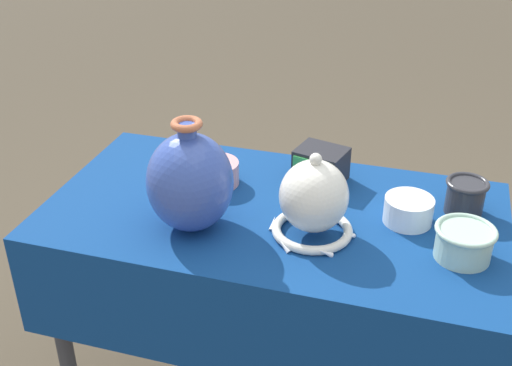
{
  "coord_description": "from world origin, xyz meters",
  "views": [
    {
      "loc": [
        0.35,
        -1.33,
        1.56
      ],
      "look_at": [
        -0.03,
        -0.07,
        0.82
      ],
      "focal_mm": 45.0,
      "sensor_mm": 36.0,
      "label": 1
    }
  ],
  "objects_px": {
    "pot_squat_rose": "(216,173)",
    "cup_wide_charcoal": "(465,196)",
    "vase_tall_bulbous": "(190,182)",
    "mosaic_tile_box": "(321,165)",
    "vase_dome_bell": "(314,201)",
    "pot_squat_porcelain": "(408,210)",
    "cup_wide_celadon": "(464,242)"
  },
  "relations": [
    {
      "from": "mosaic_tile_box",
      "to": "pot_squat_rose",
      "type": "height_order",
      "value": "mosaic_tile_box"
    },
    {
      "from": "pot_squat_rose",
      "to": "cup_wide_charcoal",
      "type": "bearing_deg",
      "value": 3.21
    },
    {
      "from": "vase_dome_bell",
      "to": "cup_wide_celadon",
      "type": "bearing_deg",
      "value": 0.54
    },
    {
      "from": "mosaic_tile_box",
      "to": "pot_squat_rose",
      "type": "distance_m",
      "value": 0.28
    },
    {
      "from": "mosaic_tile_box",
      "to": "cup_wide_celadon",
      "type": "xyz_separation_m",
      "value": [
        0.37,
        -0.26,
        -0.0
      ]
    },
    {
      "from": "vase_dome_bell",
      "to": "cup_wide_charcoal",
      "type": "height_order",
      "value": "vase_dome_bell"
    },
    {
      "from": "mosaic_tile_box",
      "to": "cup_wide_celadon",
      "type": "height_order",
      "value": "mosaic_tile_box"
    },
    {
      "from": "cup_wide_charcoal",
      "to": "cup_wide_celadon",
      "type": "xyz_separation_m",
      "value": [
        0.0,
        -0.2,
        -0.01
      ]
    },
    {
      "from": "vase_tall_bulbous",
      "to": "cup_wide_charcoal",
      "type": "xyz_separation_m",
      "value": [
        0.62,
        0.25,
        -0.07
      ]
    },
    {
      "from": "mosaic_tile_box",
      "to": "pot_squat_rose",
      "type": "xyz_separation_m",
      "value": [
        -0.26,
        -0.1,
        -0.01
      ]
    },
    {
      "from": "vase_dome_bell",
      "to": "pot_squat_rose",
      "type": "height_order",
      "value": "vase_dome_bell"
    },
    {
      "from": "pot_squat_rose",
      "to": "pot_squat_porcelain",
      "type": "xyz_separation_m",
      "value": [
        0.51,
        -0.05,
        0.0
      ]
    },
    {
      "from": "pot_squat_rose",
      "to": "vase_tall_bulbous",
      "type": "bearing_deg",
      "value": -85.71
    },
    {
      "from": "vase_dome_bell",
      "to": "pot_squat_rose",
      "type": "bearing_deg",
      "value": 151.14
    },
    {
      "from": "pot_squat_rose",
      "to": "pot_squat_porcelain",
      "type": "height_order",
      "value": "pot_squat_porcelain"
    },
    {
      "from": "mosaic_tile_box",
      "to": "cup_wide_charcoal",
      "type": "distance_m",
      "value": 0.38
    },
    {
      "from": "mosaic_tile_box",
      "to": "cup_wide_charcoal",
      "type": "relative_size",
      "value": 1.42
    },
    {
      "from": "pot_squat_rose",
      "to": "cup_wide_charcoal",
      "type": "distance_m",
      "value": 0.64
    },
    {
      "from": "mosaic_tile_box",
      "to": "pot_squat_porcelain",
      "type": "distance_m",
      "value": 0.28
    },
    {
      "from": "vase_tall_bulbous",
      "to": "vase_dome_bell",
      "type": "xyz_separation_m",
      "value": [
        0.28,
        0.05,
        -0.03
      ]
    },
    {
      "from": "vase_tall_bulbous",
      "to": "vase_dome_bell",
      "type": "relative_size",
      "value": 1.28
    },
    {
      "from": "cup_wide_celadon",
      "to": "mosaic_tile_box",
      "type": "bearing_deg",
      "value": 145.57
    },
    {
      "from": "vase_dome_bell",
      "to": "pot_squat_porcelain",
      "type": "bearing_deg",
      "value": 29.17
    },
    {
      "from": "pot_squat_rose",
      "to": "cup_wide_charcoal",
      "type": "height_order",
      "value": "cup_wide_charcoal"
    },
    {
      "from": "vase_tall_bulbous",
      "to": "pot_squat_porcelain",
      "type": "height_order",
      "value": "vase_tall_bulbous"
    },
    {
      "from": "vase_tall_bulbous",
      "to": "vase_dome_bell",
      "type": "bearing_deg",
      "value": 9.84
    },
    {
      "from": "vase_dome_bell",
      "to": "pot_squat_rose",
      "type": "distance_m",
      "value": 0.35
    },
    {
      "from": "cup_wide_charcoal",
      "to": "pot_squat_rose",
      "type": "bearing_deg",
      "value": -176.79
    },
    {
      "from": "vase_tall_bulbous",
      "to": "cup_wide_charcoal",
      "type": "relative_size",
      "value": 2.64
    },
    {
      "from": "vase_tall_bulbous",
      "to": "mosaic_tile_box",
      "type": "distance_m",
      "value": 0.4
    },
    {
      "from": "vase_tall_bulbous",
      "to": "cup_wide_celadon",
      "type": "height_order",
      "value": "vase_tall_bulbous"
    },
    {
      "from": "mosaic_tile_box",
      "to": "pot_squat_porcelain",
      "type": "xyz_separation_m",
      "value": [
        0.25,
        -0.14,
        -0.01
      ]
    }
  ]
}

